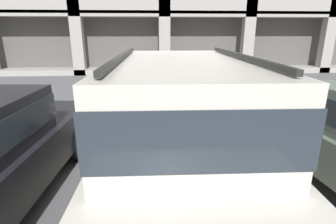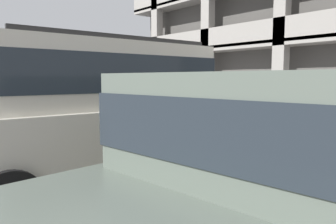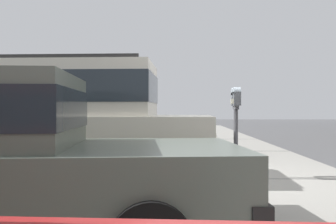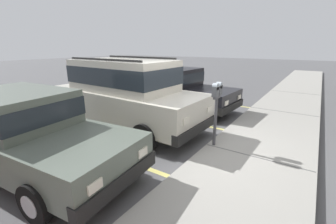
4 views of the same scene
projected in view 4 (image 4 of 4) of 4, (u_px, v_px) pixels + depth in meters
ground_plane at (198, 149)px, 5.42m from camera, size 80.00×80.00×0.10m
sidewalk at (255, 159)px, 4.70m from camera, size 40.00×2.20×0.12m
parking_stall_lines at (113, 155)px, 4.99m from camera, size 11.75×4.80×0.01m
silver_suv at (125, 91)px, 6.45m from camera, size 2.11×4.83×2.03m
red_sedan at (175, 87)px, 8.58m from camera, size 2.05×4.59×1.54m
dark_hatchback at (25, 129)px, 4.25m from camera, size 2.16×4.63×1.54m
parking_meter_near at (217, 99)px, 4.94m from camera, size 0.35×0.12×1.47m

